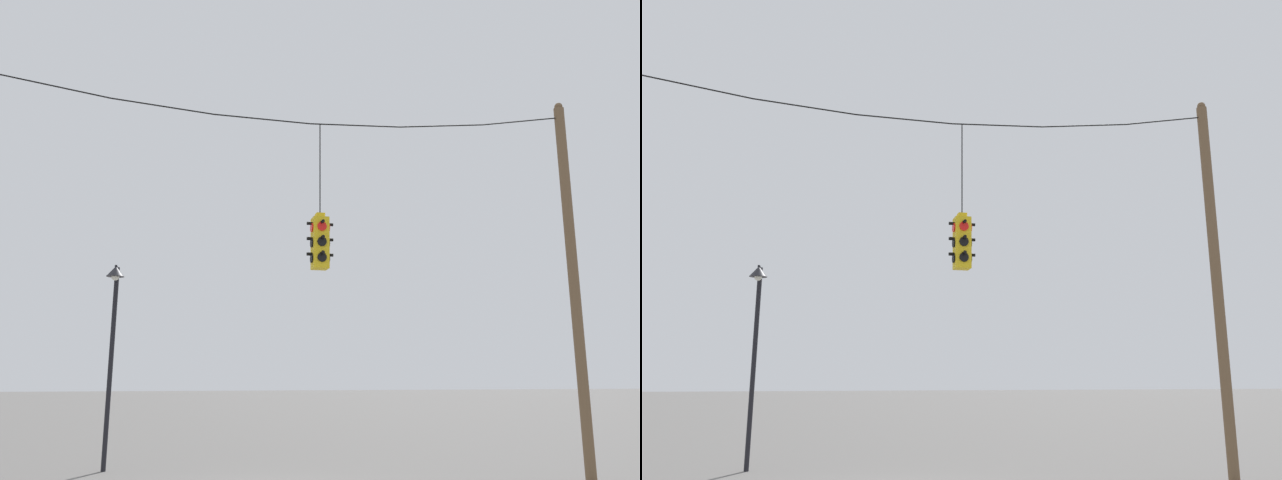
{
  "view_description": "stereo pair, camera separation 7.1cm",
  "coord_description": "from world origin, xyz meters",
  "views": [
    {
      "loc": [
        -1.85,
        -12.6,
        2.27
      ],
      "look_at": [
        1.29,
        0.13,
        5.17
      ],
      "focal_mm": 35.0,
      "sensor_mm": 36.0,
      "label": 1
    },
    {
      "loc": [
        -1.78,
        -12.62,
        2.27
      ],
      "look_at": [
        1.29,
        0.13,
        5.17
      ],
      "focal_mm": 35.0,
      "sensor_mm": 36.0,
      "label": 2
    }
  ],
  "objects": [
    {
      "name": "traffic_light_near_right_pole",
      "position": [
        1.29,
        0.13,
        5.13
      ],
      "size": [
        0.58,
        0.58,
        3.3
      ],
      "color": "yellow"
    },
    {
      "name": "street_lamp",
      "position": [
        -3.17,
        4.21,
        3.68
      ],
      "size": [
        0.45,
        0.79,
        5.11
      ],
      "color": "black",
      "rests_on": "ground_plane"
    },
    {
      "name": "utility_pole_right",
      "position": [
        7.48,
        0.13,
        4.51
      ],
      "size": [
        0.24,
        0.24,
        9.03
      ],
      "color": "brown",
      "rests_on": "ground_plane"
    },
    {
      "name": "span_wire",
      "position": [
        0.0,
        0.13,
        8.1
      ],
      "size": [
        14.96,
        0.03,
        0.84
      ],
      "color": "black"
    }
  ]
}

